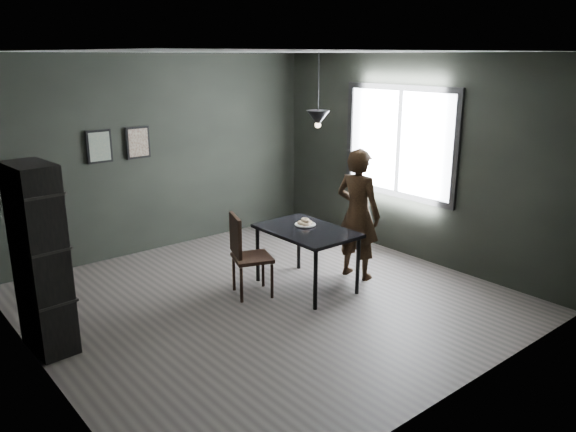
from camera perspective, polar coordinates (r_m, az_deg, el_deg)
ground at (r=6.67m, az=-2.07°, el=-8.50°), size 5.00×5.00×0.00m
back_wall at (r=8.31m, az=-12.79°, el=6.18°), size 5.00×0.10×2.80m
ceiling at (r=6.06m, az=-2.35°, el=16.33°), size 5.00×5.00×0.02m
window_assembly at (r=8.02m, az=11.18°, el=7.39°), size 0.04×1.96×1.56m
cafe_table at (r=6.78m, az=1.90°, el=-1.98°), size 0.80×1.20×0.75m
white_plate at (r=6.90m, az=1.76°, el=-0.92°), size 0.23×0.23×0.01m
donut_pile at (r=6.89m, az=1.76°, el=-0.64°), size 0.18×0.19×0.08m
woman at (r=7.13m, az=7.11°, el=0.19°), size 0.52×0.68×1.67m
wood_chair at (r=6.60m, az=-4.41°, el=-3.49°), size 0.55×0.55×1.00m
shelf_unit at (r=5.77m, az=-23.85°, el=-4.07°), size 0.39×0.64×1.84m
pendant_lamp at (r=6.72m, az=3.06°, el=9.90°), size 0.28×0.28×0.86m
framed_print_left at (r=7.89m, az=-18.63°, el=6.71°), size 0.34×0.04×0.44m
framed_print_right at (r=8.10m, az=-14.99°, el=7.22°), size 0.34×0.04×0.44m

